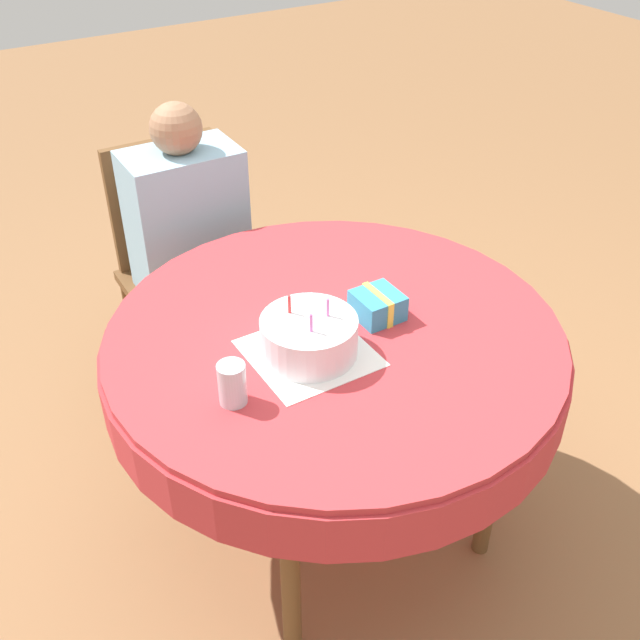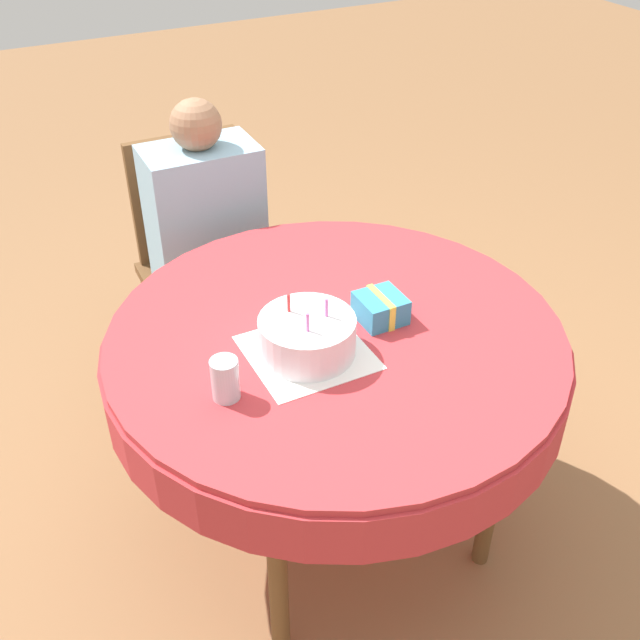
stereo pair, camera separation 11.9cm
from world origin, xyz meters
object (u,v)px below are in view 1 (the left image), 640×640
birthday_cake (309,337)px  drinking_glass (232,384)px  chair (184,262)px  gift_box (377,305)px  person (190,232)px

birthday_cake → drinking_glass: size_ratio=2.28×
chair → birthday_cake: size_ratio=3.80×
birthday_cake → drinking_glass: bearing=-165.3°
birthday_cake → gift_box: 0.24m
gift_box → chair: bearing=101.1°
person → birthday_cake: size_ratio=4.60×
person → birthday_cake: bearing=-92.5°
drinking_glass → gift_box: drinking_glass is taller
chair → birthday_cake: bearing=-92.2°
person → gift_box: 0.88m
chair → birthday_cake: chair is taller
drinking_glass → person: bearing=73.0°
drinking_glass → gift_box: bearing=12.6°
gift_box → drinking_glass: bearing=-167.4°
person → gift_box: (0.19, -0.85, 0.12)m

